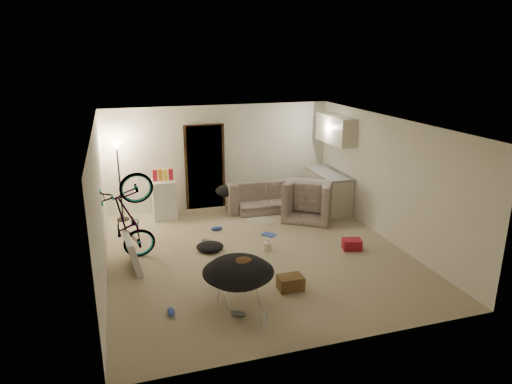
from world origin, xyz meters
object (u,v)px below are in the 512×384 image
object	(u,v)px
floor_lamp	(118,165)
kitchen_counter	(328,191)
juicer	(268,246)
sofa	(265,197)
drink_case_b	(352,244)
drink_case_a	(290,283)
mini_fridge	(164,199)
tv_box	(132,252)
armchair	(310,202)
saucer_chair	(238,278)
bicycle	(130,238)

from	to	relation	value
floor_lamp	kitchen_counter	world-z (taller)	floor_lamp
floor_lamp	juicer	xyz separation A→B (m)	(2.65, -2.57, -1.21)
kitchen_counter	juicer	xyz separation A→B (m)	(-2.18, -1.92, -0.34)
sofa	drink_case_b	bearing A→B (deg)	109.42
sofa	drink_case_a	distance (m)	4.02
sofa	drink_case_b	world-z (taller)	sofa
kitchen_counter	drink_case_b	xyz separation A→B (m)	(-0.60, -2.37, -0.34)
mini_fridge	kitchen_counter	bearing A→B (deg)	-8.93
tv_box	juicer	size ratio (longest dim) A/B	4.00
floor_lamp	sofa	size ratio (longest dim) A/B	0.94
armchair	saucer_chair	xyz separation A→B (m)	(-2.62, -3.27, 0.11)
kitchen_counter	mini_fridge	xyz separation A→B (m)	(-3.89, 0.55, 0.00)
armchair	mini_fridge	size ratio (longest dim) A/B	1.19
armchair	mini_fridge	bearing A→B (deg)	18.15
floor_lamp	juicer	size ratio (longest dim) A/B	7.70
kitchen_counter	bicycle	xyz separation A→B (m)	(-4.73, -1.62, 0.02)
floor_lamp	drink_case_b	distance (m)	5.33
armchair	tv_box	size ratio (longest dim) A/B	1.13
armchair	mini_fridge	world-z (taller)	mini_fridge
sofa	drink_case_a	size ratio (longest dim) A/B	4.74
drink_case_b	juicer	distance (m)	1.64
saucer_chair	sofa	bearing A→B (deg)	66.51
saucer_chair	juicer	world-z (taller)	saucer_chair
bicycle	drink_case_b	distance (m)	4.21
armchair	bicycle	bearing A→B (deg)	50.98
armchair	bicycle	xyz separation A→B (m)	(-4.10, -1.21, 0.11)
mini_fridge	sofa	bearing A→B (deg)	-3.23
mini_fridge	juicer	xyz separation A→B (m)	(1.71, -2.47, -0.35)
saucer_chair	juicer	bearing A→B (deg)	58.68
floor_lamp	kitchen_counter	bearing A→B (deg)	-7.66
drink_case_b	armchair	bearing A→B (deg)	106.47
drink_case_a	juicer	size ratio (longest dim) A/B	1.72
bicycle	mini_fridge	xyz separation A→B (m)	(0.84, 2.17, -0.01)
mini_fridge	drink_case_b	size ratio (longest dim) A/B	2.49
kitchen_counter	tv_box	xyz separation A→B (m)	(-4.73, -1.92, -0.13)
floor_lamp	mini_fridge	size ratio (longest dim) A/B	2.04
juicer	sofa	bearing A→B (deg)	72.98
kitchen_counter	drink_case_a	distance (m)	4.19
sofa	bicycle	xyz separation A→B (m)	(-3.27, -2.07, 0.18)
kitchen_counter	armchair	size ratio (longest dim) A/B	1.42
armchair	saucer_chair	bearing A→B (deg)	85.89
armchair	drink_case_b	size ratio (longest dim) A/B	2.96
bicycle	juicer	xyz separation A→B (m)	(2.55, -0.31, -0.36)
kitchen_counter	floor_lamp	bearing A→B (deg)	172.34
floor_lamp	kitchen_counter	xyz separation A→B (m)	(4.83, -0.65, -0.87)
mini_fridge	saucer_chair	bearing A→B (deg)	-82.27
kitchen_counter	juicer	distance (m)	2.93
floor_lamp	saucer_chair	size ratio (longest dim) A/B	1.68
sofa	saucer_chair	xyz separation A→B (m)	(-1.79, -4.13, 0.17)
bicycle	drink_case_b	world-z (taller)	bicycle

